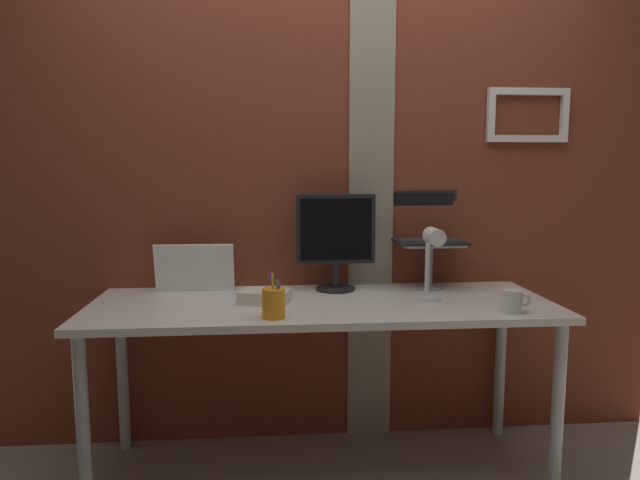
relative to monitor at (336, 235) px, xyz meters
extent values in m
plane|color=gray|center=(-0.02, -0.17, -1.02)|extent=(6.00, 6.00, 0.00)
cube|color=brown|center=(-0.02, 0.18, 0.33)|extent=(3.28, 0.12, 2.69)
cube|color=gray|center=(0.18, 0.12, 0.33)|extent=(0.21, 0.01, 2.69)
cube|color=white|center=(0.93, 0.10, 0.66)|extent=(0.39, 0.03, 0.03)
cube|color=white|center=(0.93, 0.10, 0.44)|extent=(0.39, 0.03, 0.03)
cube|color=white|center=(0.75, 0.10, 0.55)|extent=(0.03, 0.03, 0.19)
cube|color=white|center=(1.11, 0.10, 0.55)|extent=(0.03, 0.03, 0.19)
cube|color=silver|center=(-0.08, -0.22, -0.27)|extent=(1.94, 0.69, 0.03)
cylinder|color=#B2B2B7|center=(-0.99, -0.51, -0.65)|extent=(0.05, 0.05, 0.73)
cylinder|color=#B2B2B7|center=(0.83, -0.51, -0.65)|extent=(0.05, 0.05, 0.73)
cylinder|color=#B2B2B7|center=(-0.99, 0.06, -0.65)|extent=(0.05, 0.05, 0.73)
cylinder|color=#B2B2B7|center=(0.83, 0.06, -0.65)|extent=(0.05, 0.05, 0.73)
cylinder|color=black|center=(0.00, 0.00, -0.25)|extent=(0.18, 0.18, 0.01)
cylinder|color=black|center=(0.00, 0.00, -0.19)|extent=(0.04, 0.04, 0.11)
cube|color=black|center=(0.00, 0.00, 0.03)|extent=(0.36, 0.04, 0.32)
cube|color=black|center=(0.00, -0.02, 0.03)|extent=(0.32, 0.00, 0.28)
cylinder|color=gray|center=(0.44, 0.00, -0.25)|extent=(0.14, 0.14, 0.01)
cylinder|color=gray|center=(0.44, 0.00, -0.15)|extent=(0.03, 0.03, 0.19)
cube|color=gray|center=(0.44, 0.00, -0.05)|extent=(0.28, 0.22, 0.01)
cube|color=black|center=(0.44, 0.00, -0.04)|extent=(0.32, 0.22, 0.01)
cube|color=#2D2D30|center=(0.44, 0.02, -0.03)|extent=(0.28, 0.13, 0.00)
cube|color=black|center=(0.44, 0.14, 0.08)|extent=(0.32, 0.05, 0.23)
cube|color=black|center=(0.44, 0.13, 0.08)|extent=(0.29, 0.04, 0.20)
cube|color=white|center=(-0.64, 0.02, -0.15)|extent=(0.36, 0.06, 0.22)
cylinder|color=white|center=(0.37, -0.22, -0.25)|extent=(0.12, 0.12, 0.02)
cylinder|color=white|center=(0.37, -0.22, -0.10)|extent=(0.02, 0.02, 0.29)
cylinder|color=white|center=(0.37, -0.31, 0.03)|extent=(0.07, 0.11, 0.07)
cylinder|color=orange|center=(-0.29, -0.47, -0.20)|extent=(0.09, 0.09, 0.11)
cylinder|color=yellow|center=(-0.29, -0.47, -0.16)|extent=(0.02, 0.01, 0.16)
cylinder|color=purple|center=(-0.27, -0.47, -0.18)|extent=(0.01, 0.02, 0.13)
cylinder|color=purple|center=(-0.28, -0.46, -0.16)|extent=(0.04, 0.02, 0.16)
cylinder|color=green|center=(-0.27, -0.48, -0.18)|extent=(0.02, 0.03, 0.14)
cylinder|color=silver|center=(0.64, -0.47, -0.21)|extent=(0.08, 0.08, 0.09)
torus|color=silver|center=(0.69, -0.47, -0.21)|extent=(0.05, 0.01, 0.05)
cube|color=silver|center=(-0.32, -0.22, -0.23)|extent=(0.23, 0.19, 0.05)
camera|label=1|loc=(-0.29, -2.59, 0.31)|focal=32.23mm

